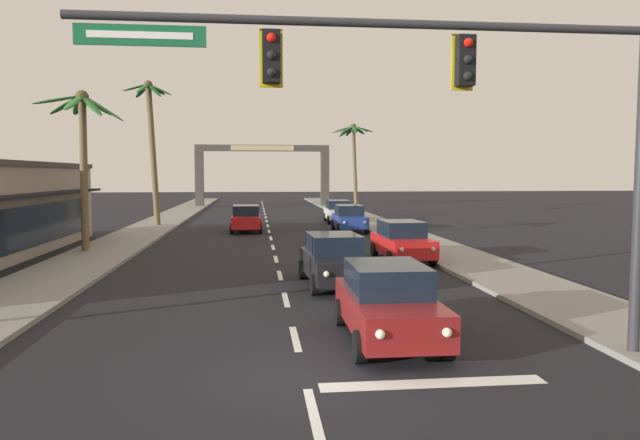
% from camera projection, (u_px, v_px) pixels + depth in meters
% --- Properties ---
extents(ground_plane, '(220.00, 220.00, 0.00)m').
position_uv_depth(ground_plane, '(305.00, 376.00, 10.60)').
color(ground_plane, black).
extents(sidewalk_right, '(3.20, 110.00, 0.14)m').
position_uv_depth(sidewalk_right, '(419.00, 241.00, 31.26)').
color(sidewalk_right, gray).
rests_on(sidewalk_right, ground).
extents(sidewalk_left, '(3.20, 110.00, 0.14)m').
position_uv_depth(sidewalk_left, '(117.00, 245.00, 29.56)').
color(sidewalk_left, gray).
rests_on(sidewalk_left, ground).
extents(lane_markings, '(4.28, 87.92, 0.01)m').
position_uv_depth(lane_markings, '(281.00, 245.00, 30.31)').
color(lane_markings, silver).
rests_on(lane_markings, ground).
extents(traffic_signal_mast, '(10.84, 0.41, 7.28)m').
position_uv_depth(traffic_signal_mast, '(473.00, 95.00, 10.93)').
color(traffic_signal_mast, '#2D2D33').
rests_on(traffic_signal_mast, ground).
extents(sedan_lead_at_stop_bar, '(1.98, 4.46, 1.68)m').
position_uv_depth(sedan_lead_at_stop_bar, '(388.00, 302.00, 12.83)').
color(sedan_lead_at_stop_bar, maroon).
rests_on(sedan_lead_at_stop_bar, ground).
extents(sedan_third_in_queue, '(2.09, 4.51, 1.68)m').
position_uv_depth(sedan_third_in_queue, '(334.00, 259.00, 19.21)').
color(sedan_third_in_queue, black).
rests_on(sedan_third_in_queue, ground).
extents(sedan_oncoming_far, '(1.97, 4.46, 1.68)m').
position_uv_depth(sedan_oncoming_far, '(246.00, 218.00, 37.08)').
color(sedan_oncoming_far, red).
rests_on(sedan_oncoming_far, ground).
extents(sedan_parked_nearest_kerb, '(1.97, 4.46, 1.68)m').
position_uv_depth(sedan_parked_nearest_kerb, '(349.00, 218.00, 37.18)').
color(sedan_parked_nearest_kerb, navy).
rests_on(sedan_parked_nearest_kerb, ground).
extents(sedan_parked_mid_kerb, '(2.03, 4.48, 1.68)m').
position_uv_depth(sedan_parked_mid_kerb, '(402.00, 241.00, 24.62)').
color(sedan_parked_mid_kerb, red).
rests_on(sedan_parked_mid_kerb, ground).
extents(sedan_parked_far_kerb, '(2.00, 4.47, 1.68)m').
position_uv_depth(sedan_parked_far_kerb, '(338.00, 211.00, 44.09)').
color(sedan_parked_far_kerb, silver).
rests_on(sedan_parked_far_kerb, ground).
extents(palm_left_second, '(3.88, 3.88, 7.40)m').
position_uv_depth(palm_left_second, '(82.00, 136.00, 26.48)').
color(palm_left_second, brown).
rests_on(palm_left_second, ground).
extents(palm_left_third, '(3.34, 3.14, 9.97)m').
position_uv_depth(palm_left_third, '(152.00, 134.00, 40.02)').
color(palm_left_third, brown).
rests_on(palm_left_third, ground).
extents(palm_right_farthest, '(4.00, 3.88, 8.24)m').
position_uv_depth(palm_right_farthest, '(354.00, 148.00, 53.73)').
color(palm_right_farthest, brown).
rests_on(palm_right_farthest, ground).
extents(town_gateway_arch, '(14.84, 0.90, 6.86)m').
position_uv_depth(town_gateway_arch, '(263.00, 167.00, 65.38)').
color(town_gateway_arch, '#423D38').
rests_on(town_gateway_arch, ground).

